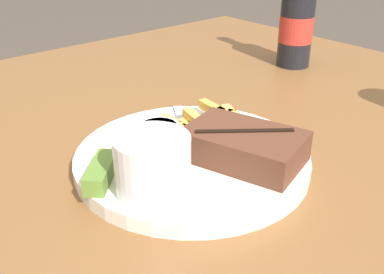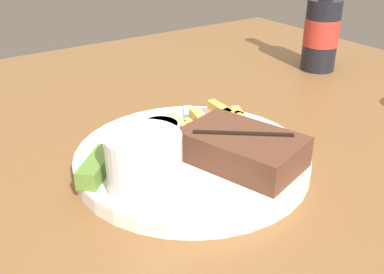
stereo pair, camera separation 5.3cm
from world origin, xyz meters
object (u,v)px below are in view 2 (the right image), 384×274
steak_portion (242,148)px  dipping_sauce_cup (160,134)px  fork_utensil (189,124)px  dinner_plate (192,158)px  beer_bottle (322,30)px  coleslaw_cup (144,159)px  pickle_spear (97,167)px

steak_portion → dipping_sauce_cup: size_ratio=3.09×
fork_utensil → dinner_plate: bearing=0.0°
fork_utensil → beer_bottle: 0.39m
steak_portion → dinner_plate: bearing=-147.5°
beer_bottle → steak_portion: bearing=-59.9°
steak_portion → fork_utensil: bearing=177.4°
steak_portion → coleslaw_cup: 0.12m
dinner_plate → pickle_spear: pickle_spear is taller
steak_portion → pickle_spear: 0.16m
steak_portion → beer_bottle: (-0.22, 0.37, 0.04)m
steak_portion → fork_utensil: steak_portion is taller
steak_portion → coleslaw_cup: (-0.02, -0.12, 0.02)m
steak_portion → coleslaw_cup: coleslaw_cup is taller
dinner_plate → coleslaw_cup: coleslaw_cup is taller
pickle_spear → beer_bottle: (-0.15, 0.52, 0.05)m
steak_portion → coleslaw_cup: size_ratio=1.93×
dinner_plate → beer_bottle: (-0.16, 0.41, 0.07)m
fork_utensil → beer_bottle: bearing=137.3°
dipping_sauce_cup → pickle_spear: 0.09m
pickle_spear → beer_bottle: 0.54m
coleslaw_cup → beer_bottle: beer_bottle is taller
dinner_plate → beer_bottle: beer_bottle is taller
dipping_sauce_cup → dinner_plate: bearing=37.9°
dinner_plate → pickle_spear: 0.12m
coleslaw_cup → fork_utensil: bearing=128.9°
coleslaw_cup → dipping_sauce_cup: 0.09m
dinner_plate → steak_portion: bearing=32.5°
steak_portion → beer_bottle: bearing=120.1°
beer_bottle → fork_utensil: bearing=-74.5°
dipping_sauce_cup → fork_utensil: size_ratio=0.40×
steak_portion → fork_utensil: size_ratio=1.25×
fork_utensil → coleslaw_cup: bearing=-19.4°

